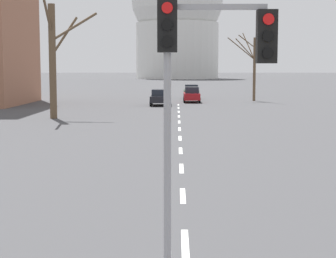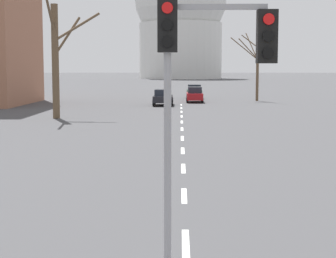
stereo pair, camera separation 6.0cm
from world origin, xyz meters
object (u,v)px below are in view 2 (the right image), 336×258
(sedan_near_left, at_px, (195,95))
(sedan_mid_centre, at_px, (194,92))
(traffic_signal_centre_tall, at_px, (202,62))
(sedan_near_right, at_px, (163,97))

(sedan_near_left, bearing_deg, sedan_mid_centre, 88.90)
(traffic_signal_centre_tall, xyz_separation_m, sedan_near_left, (1.20, 50.78, -3.04))
(sedan_mid_centre, bearing_deg, traffic_signal_centre_tall, -91.32)
(traffic_signal_centre_tall, distance_m, sedan_near_left, 50.88)
(sedan_near_left, relative_size, sedan_mid_centre, 1.08)
(sedan_near_right, bearing_deg, traffic_signal_centre_tall, -87.38)
(traffic_signal_centre_tall, height_order, sedan_near_right, traffic_signal_centre_tall)
(sedan_near_left, distance_m, sedan_near_right, 6.26)
(sedan_near_right, relative_size, sedan_mid_centre, 1.04)
(traffic_signal_centre_tall, height_order, sedan_near_left, traffic_signal_centre_tall)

